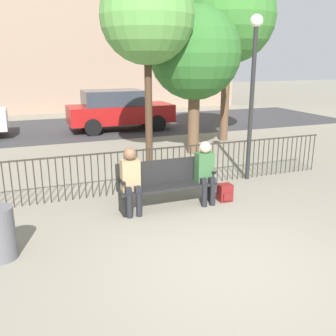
{
  "coord_description": "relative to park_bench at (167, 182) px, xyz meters",
  "views": [
    {
      "loc": [
        -2.46,
        -4.07,
        2.78
      ],
      "look_at": [
        0.0,
        2.32,
        0.8
      ],
      "focal_mm": 40.0,
      "sensor_mm": 36.0,
      "label": 1
    }
  ],
  "objects": [
    {
      "name": "lamp_post",
      "position": [
        2.45,
        0.94,
        1.97
      ],
      "size": [
        0.28,
        0.28,
        3.74
      ],
      "color": "black",
      "rests_on": "ground"
    },
    {
      "name": "seated_person_0",
      "position": [
        -0.75,
        -0.13,
        0.21
      ],
      "size": [
        0.34,
        0.39,
        1.26
      ],
      "color": "black",
      "rests_on": "ground"
    },
    {
      "name": "tree_0",
      "position": [
        4.16,
        5.17,
        3.67
      ],
      "size": [
        3.13,
        3.13,
        5.76
      ],
      "color": "brown",
      "rests_on": "ground"
    },
    {
      "name": "tree_2",
      "position": [
        0.69,
        3.17,
        3.33
      ],
      "size": [
        2.42,
        2.42,
        5.06
      ],
      "color": "#422D1E",
      "rests_on": "ground"
    },
    {
      "name": "backpack",
      "position": [
        1.21,
        -0.17,
        -0.33
      ],
      "size": [
        0.28,
        0.26,
        0.35
      ],
      "color": "maroon",
      "rests_on": "ground"
    },
    {
      "name": "tree_1",
      "position": [
        2.34,
        3.82,
        2.44
      ],
      "size": [
        2.67,
        2.67,
        4.3
      ],
      "color": "brown",
      "rests_on": "ground"
    },
    {
      "name": "fence_railing",
      "position": [
        -0.02,
        0.99,
        0.06
      ],
      "size": [
        9.01,
        0.03,
        0.95
      ],
      "color": "#2D2823",
      "rests_on": "ground"
    },
    {
      "name": "ground_plane",
      "position": [
        0.0,
        -2.4,
        -0.5
      ],
      "size": [
        80.0,
        80.0,
        0.0
      ],
      "primitive_type": "plane",
      "color": "gray"
    },
    {
      "name": "street_surface",
      "position": [
        0.0,
        9.6,
        -0.5
      ],
      "size": [
        24.0,
        6.0,
        0.01
      ],
      "color": "#333335",
      "rests_on": "ground"
    },
    {
      "name": "parked_car_0",
      "position": [
        1.14,
        8.52,
        0.34
      ],
      "size": [
        4.2,
        1.94,
        1.62
      ],
      "color": "maroon",
      "rests_on": "ground"
    },
    {
      "name": "seated_person_1",
      "position": [
        0.77,
        -0.13,
        0.21
      ],
      "size": [
        0.34,
        0.39,
        1.26
      ],
      "color": "black",
      "rests_on": "ground"
    },
    {
      "name": "park_bench",
      "position": [
        0.0,
        0.0,
        0.0
      ],
      "size": [
        1.95,
        0.45,
        0.92
      ],
      "color": "black",
      "rests_on": "ground"
    }
  ]
}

